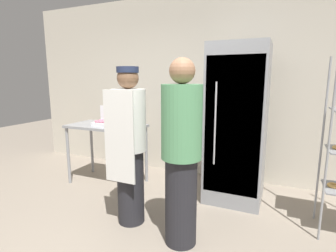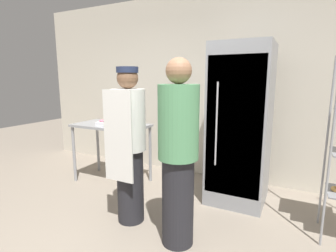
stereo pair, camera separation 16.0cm
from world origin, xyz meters
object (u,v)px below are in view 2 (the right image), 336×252
(person_baker, at_px, (129,144))
(refrigerator, at_px, (240,125))
(blender_pitcher, at_px, (139,116))
(person_customer, at_px, (178,154))
(donut_box, at_px, (108,122))

(person_baker, bearing_deg, refrigerator, 48.24)
(blender_pitcher, distance_m, person_customer, 1.48)
(person_customer, bearing_deg, blender_pitcher, 137.06)
(donut_box, bearing_deg, person_customer, -30.01)
(person_baker, height_order, person_customer, person_customer)
(donut_box, bearing_deg, refrigerator, 9.06)
(donut_box, distance_m, person_customer, 1.76)
(refrigerator, xyz_separation_m, person_baker, (-0.93, -1.04, -0.11))
(donut_box, xyz_separation_m, blender_pitcher, (0.45, 0.12, 0.09))
(refrigerator, xyz_separation_m, donut_box, (-1.82, -0.29, -0.05))
(donut_box, xyz_separation_m, person_customer, (1.52, -0.88, -0.05))
(blender_pitcher, bearing_deg, person_customer, -42.94)
(person_customer, bearing_deg, refrigerator, 75.67)
(donut_box, height_order, person_baker, person_baker)
(person_baker, distance_m, person_customer, 0.64)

